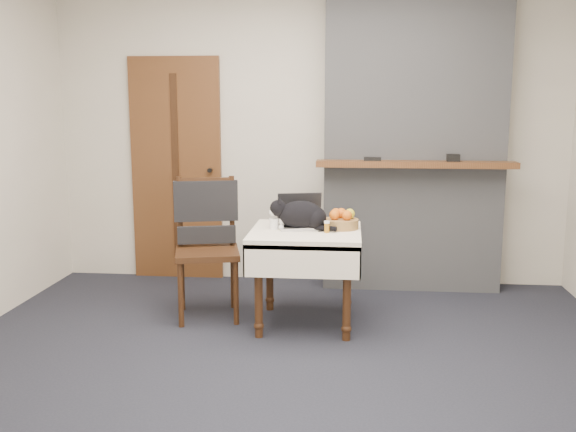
% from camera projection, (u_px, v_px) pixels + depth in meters
% --- Properties ---
extents(ground, '(4.50, 4.50, 0.00)m').
position_uv_depth(ground, '(286.00, 366.00, 3.93)').
color(ground, black).
rests_on(ground, ground).
extents(room_shell, '(4.52, 4.01, 2.61)m').
position_uv_depth(room_shell, '(293.00, 76.00, 4.08)').
color(room_shell, beige).
rests_on(room_shell, ground).
extents(door, '(0.82, 0.10, 2.00)m').
position_uv_depth(door, '(176.00, 169.00, 5.81)').
color(door, brown).
rests_on(door, ground).
extents(chimney, '(1.62, 0.48, 2.60)m').
position_uv_depth(chimney, '(414.00, 138.00, 5.43)').
color(chimney, gray).
rests_on(chimney, ground).
extents(side_table, '(0.78, 0.78, 0.70)m').
position_uv_depth(side_table, '(306.00, 245.00, 4.59)').
color(side_table, '#381F0F').
rests_on(side_table, ground).
extents(laptop, '(0.38, 0.34, 0.24)m').
position_uv_depth(laptop, '(301.00, 219.00, 4.67)').
color(laptop, '#B7B7BC').
rests_on(laptop, side_table).
extents(cat, '(0.49, 0.21, 0.24)m').
position_uv_depth(cat, '(302.00, 215.00, 4.57)').
color(cat, black).
rests_on(cat, side_table).
extents(cream_jar, '(0.07, 0.07, 0.08)m').
position_uv_depth(cream_jar, '(274.00, 224.00, 4.60)').
color(cream_jar, white).
rests_on(cream_jar, side_table).
extents(pill_bottle, '(0.04, 0.04, 0.08)m').
position_uv_depth(pill_bottle, '(327.00, 227.00, 4.47)').
color(pill_bottle, '#AA6D15').
rests_on(pill_bottle, side_table).
extents(fruit_basket, '(0.25, 0.25, 0.14)m').
position_uv_depth(fruit_basket, '(341.00, 221.00, 4.62)').
color(fruit_basket, olive).
rests_on(fruit_basket, side_table).
extents(desk_clutter, '(0.15, 0.05, 0.01)m').
position_uv_depth(desk_clutter, '(335.00, 228.00, 4.62)').
color(desk_clutter, black).
rests_on(desk_clutter, side_table).
extents(chair, '(0.57, 0.56, 1.04)m').
position_uv_depth(chair, '(207.00, 227.00, 4.83)').
color(chair, '#381F0F').
rests_on(chair, ground).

